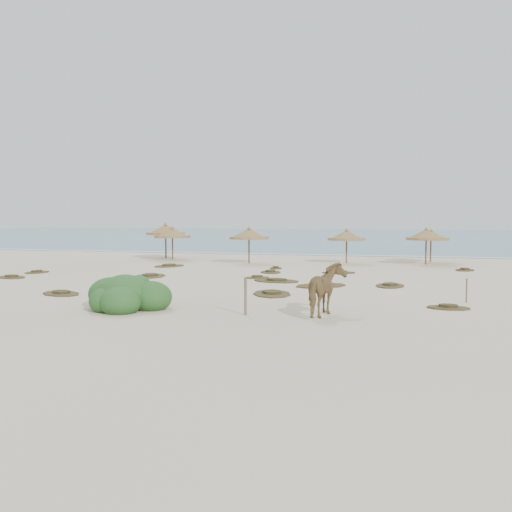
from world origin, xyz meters
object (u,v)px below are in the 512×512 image
(horse, at_px, (326,290))
(bush, at_px, (126,296))
(palapa_0, at_px, (166,230))
(palapa_1, at_px, (172,233))

(horse, height_order, bush, horse)
(horse, bearing_deg, bush, 11.60)
(palapa_0, bearing_deg, horse, -54.83)
(palapa_0, relative_size, palapa_1, 0.96)
(horse, xyz_separation_m, bush, (-7.28, -0.53, -0.41))
(palapa_1, xyz_separation_m, bush, (7.85, -22.25, -1.58))
(palapa_0, xyz_separation_m, palapa_1, (1.25, -1.52, -0.20))
(palapa_1, bearing_deg, bush, -70.58)
(palapa_1, bearing_deg, palapa_0, 129.41)
(palapa_0, xyz_separation_m, horse, (16.38, -23.25, -1.37))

